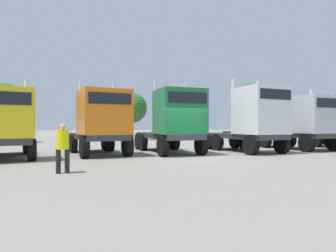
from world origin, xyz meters
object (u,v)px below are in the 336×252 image
object	(u,v)px
semi_truck_orange	(101,121)
semi_truck_white	(254,119)
semi_truck_silver	(306,123)
visitor_in_hivis	(63,145)
semi_truck_yellow	(4,123)
semi_truck_green	(174,121)

from	to	relation	value
semi_truck_orange	semi_truck_white	distance (m)	8.87
semi_truck_silver	visitor_in_hivis	xyz separation A→B (m)	(-14.80, -5.26, -0.84)
visitor_in_hivis	semi_truck_white	bearing A→B (deg)	-65.37
semi_truck_yellow	visitor_in_hivis	distance (m)	5.81
semi_truck_green	visitor_in_hivis	bearing A→B (deg)	-49.28
semi_truck_yellow	semi_truck_green	world-z (taller)	semi_truck_green
semi_truck_yellow	visitor_in_hivis	xyz separation A→B (m)	(2.80, -5.04, -0.74)
visitor_in_hivis	semi_truck_orange	bearing A→B (deg)	-15.75
semi_truck_silver	semi_truck_green	bearing A→B (deg)	-93.18
semi_truck_yellow	semi_truck_white	bearing A→B (deg)	77.16
semi_truck_yellow	semi_truck_orange	bearing A→B (deg)	88.14
semi_truck_orange	semi_truck_white	xyz separation A→B (m)	(8.79, -1.13, 0.16)
semi_truck_orange	visitor_in_hivis	bearing A→B (deg)	-25.57
semi_truck_green	semi_truck_white	world-z (taller)	semi_truck_white
semi_truck_orange	semi_truck_yellow	bearing A→B (deg)	-89.75
visitor_in_hivis	semi_truck_silver	bearing A→B (deg)	-69.67
semi_truck_yellow	semi_truck_orange	xyz separation A→B (m)	(4.51, 0.74, 0.13)
semi_truck_orange	semi_truck_green	size ratio (longest dim) A/B	0.95
semi_truck_green	semi_truck_silver	size ratio (longest dim) A/B	1.02
semi_truck_white	visitor_in_hivis	distance (m)	11.54
semi_truck_yellow	semi_truck_silver	xyz separation A→B (m)	(17.60, 0.21, 0.10)
semi_truck_white	visitor_in_hivis	size ratio (longest dim) A/B	3.57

